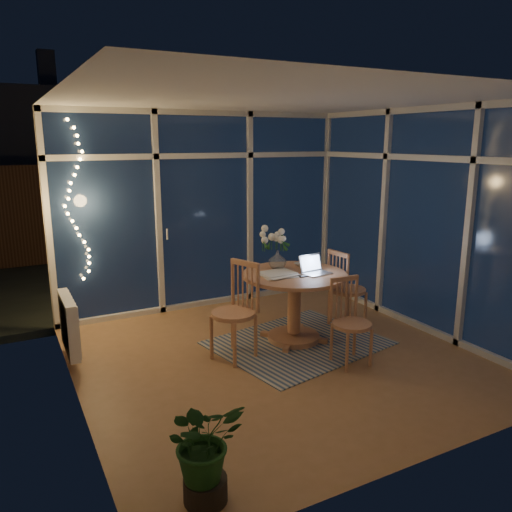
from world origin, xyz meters
name	(u,v)px	position (x,y,z in m)	size (l,w,h in m)	color
floor	(278,357)	(0.00, 0.00, 0.00)	(4.00, 4.00, 0.00)	#9B6E43
ceiling	(281,99)	(0.00, 0.00, 2.60)	(4.00, 4.00, 0.00)	silver
wall_back	(204,211)	(0.00, 2.00, 1.30)	(4.00, 0.04, 2.60)	silver
wall_front	(434,287)	(0.00, -2.00, 1.30)	(4.00, 0.04, 2.60)	silver
wall_left	(67,257)	(-2.00, 0.00, 1.30)	(0.04, 4.00, 2.60)	silver
wall_right	(426,221)	(2.00, 0.00, 1.30)	(0.04, 4.00, 2.60)	silver
window_wall_back	(205,211)	(0.00, 1.96, 1.30)	(4.00, 0.10, 2.60)	silver
window_wall_right	(424,221)	(1.96, 0.00, 1.30)	(0.10, 4.00, 2.60)	silver
radiator	(69,324)	(-1.94, 0.90, 0.40)	(0.10, 0.70, 0.58)	silver
fairy_lights	(75,202)	(-1.65, 1.88, 1.52)	(0.24, 0.10, 1.85)	#FFC166
garden_patio	(173,259)	(0.50, 5.00, -0.06)	(12.00, 6.00, 0.10)	black
garden_fence	(138,209)	(0.00, 5.50, 0.90)	(11.00, 0.08, 1.80)	#3C2315
neighbour_roof	(116,141)	(0.30, 8.50, 2.20)	(7.00, 3.00, 2.20)	#2F3139
garden_shrubs	(124,258)	(-0.80, 3.40, 0.45)	(0.90, 0.90, 0.90)	#1A3316
rug	(298,343)	(0.38, 0.20, 0.01)	(1.78, 1.42, 0.01)	#BFB39B
dining_table	(294,307)	(0.38, 0.30, 0.40)	(1.16, 1.16, 0.79)	#AF714F
chair_left	(233,311)	(-0.42, 0.19, 0.51)	(0.48, 0.48, 1.03)	#AF714F
chair_right	(348,288)	(1.19, 0.38, 0.49)	(0.45, 0.45, 0.97)	#AF714F
chair_front	(352,322)	(0.57, -0.49, 0.45)	(0.42, 0.42, 0.90)	#AF714F
laptop	(317,264)	(0.58, 0.17, 0.90)	(0.30, 0.26, 0.22)	silver
flower_vase	(277,260)	(0.31, 0.56, 0.90)	(0.20, 0.20, 0.21)	white
bowl	(301,264)	(0.62, 0.55, 0.81)	(0.15, 0.15, 0.04)	silver
newspapers	(280,274)	(0.19, 0.31, 0.80)	(0.37, 0.28, 0.02)	silver
phone	(304,276)	(0.40, 0.14, 0.80)	(0.12, 0.06, 0.01)	black
potted_plant	(204,447)	(-1.48, -1.65, 0.38)	(0.54, 0.47, 0.76)	#174217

